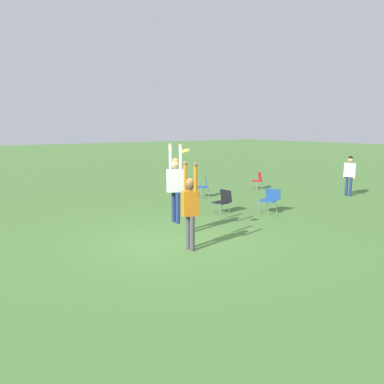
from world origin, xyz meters
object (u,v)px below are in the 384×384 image
at_px(person_defending, 190,204).
at_px(camping_chair_0, 204,185).
at_px(camping_chair_3, 270,198).
at_px(camping_chair_1, 223,200).
at_px(camping_chair_2, 258,179).
at_px(person_jumping, 176,181).
at_px(person_spectator_near, 350,172).
at_px(frisbee, 185,151).

height_order(person_defending, camping_chair_0, person_defending).
bearing_deg(person_defending, camping_chair_3, -142.37).
bearing_deg(camping_chair_1, camping_chair_2, -67.40).
distance_m(person_jumping, camping_chair_1, 3.41).
bearing_deg(person_defending, person_spectator_near, -151.40).
distance_m(frisbee, camping_chair_1, 4.05).
bearing_deg(person_defending, person_jumping, -90.00).
xyz_separation_m(person_jumping, person_spectator_near, (-0.72, 9.45, -0.48)).
xyz_separation_m(person_jumping, person_defending, (1.24, -0.39, -0.38)).
height_order(person_defending, camping_chair_1, person_defending).
relative_size(camping_chair_0, camping_chair_3, 1.08).
bearing_deg(camping_chair_2, person_spectator_near, -124.14).
bearing_deg(camping_chair_1, camping_chair_0, -34.21).
bearing_deg(person_jumping, camping_chair_2, 47.21).
xyz_separation_m(camping_chair_1, camping_chair_3, (0.95, 1.34, 0.05)).
distance_m(frisbee, camping_chair_2, 9.32).
xyz_separation_m(camping_chair_3, person_spectator_near, (-0.25, 5.21, 0.55)).
relative_size(camping_chair_2, person_spectator_near, 0.46).
height_order(camping_chair_3, person_spectator_near, person_spectator_near).
bearing_deg(camping_chair_0, person_spectator_near, -87.21).
distance_m(person_jumping, camping_chair_0, 6.05).
distance_m(camping_chair_0, camping_chair_3, 3.76).
bearing_deg(person_defending, frisbee, -98.17).
xyz_separation_m(person_defending, camping_chair_2, (-5.62, 8.00, -0.67)).
xyz_separation_m(frisbee, camping_chair_1, (-1.98, 2.97, -1.92)).
distance_m(camping_chair_1, camping_chair_2, 5.56).
distance_m(camping_chair_0, camping_chair_1, 3.10).
bearing_deg(camping_chair_0, camping_chair_3, -142.73).
bearing_deg(person_spectator_near, camping_chair_2, -161.21).
height_order(person_defending, frisbee, frisbee).
distance_m(camping_chair_1, person_spectator_near, 6.61).
distance_m(person_jumping, camping_chair_2, 8.84).
xyz_separation_m(person_jumping, camping_chair_3, (-0.47, 4.25, -1.02)).
relative_size(person_jumping, camping_chair_1, 2.72).
distance_m(camping_chair_1, camping_chair_3, 1.64).
bearing_deg(frisbee, person_defending, -25.49).
xyz_separation_m(camping_chair_0, camping_chair_1, (2.82, -1.29, -0.07)).
distance_m(person_defending, camping_chair_2, 9.80).
height_order(frisbee, camping_chair_2, frisbee).
bearing_deg(person_spectator_near, frisbee, -90.25).
bearing_deg(person_spectator_near, person_jumping, -93.56).
bearing_deg(camping_chair_1, frisbee, 114.15).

